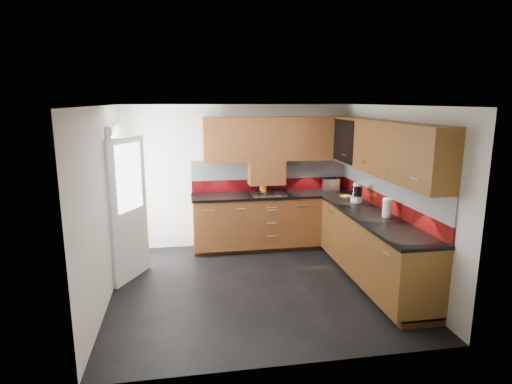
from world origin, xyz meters
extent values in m
cube|color=black|center=(0.00, 0.00, -0.01)|extent=(4.00, 3.80, 0.02)
cube|color=white|center=(0.00, 0.00, 2.45)|extent=(4.00, 3.80, 0.10)
cube|color=silver|center=(0.00, 1.84, 1.20)|extent=(4.00, 0.08, 2.64)
cube|color=silver|center=(0.00, -1.84, 1.20)|extent=(4.00, 0.08, 2.64)
cube|color=silver|center=(-1.94, 0.00, 1.20)|extent=(0.08, 3.80, 2.64)
cube|color=silver|center=(1.94, 0.00, 1.20)|extent=(0.08, 3.80, 2.64)
cube|color=brown|center=(0.55, 1.50, 0.48)|extent=(2.70, 0.60, 0.95)
cube|color=#593515|center=(1.60, -0.10, 0.48)|extent=(0.60, 2.60, 0.95)
cube|color=#3E2211|center=(0.55, 1.53, 0.05)|extent=(2.70, 0.54, 0.10)
cube|color=#3E2211|center=(1.63, -0.10, 0.05)|extent=(0.54, 2.60, 0.10)
cube|color=black|center=(0.54, 1.49, 0.92)|extent=(2.72, 0.62, 0.04)
cube|color=black|center=(1.59, -0.12, 0.92)|extent=(0.62, 2.60, 0.04)
cube|color=maroon|center=(0.55, 1.79, 1.04)|extent=(2.70, 0.02, 0.20)
cube|color=silver|center=(0.55, 1.79, 1.31)|extent=(2.70, 0.02, 0.34)
cube|color=maroon|center=(1.89, 0.20, 1.04)|extent=(0.02, 3.20, 0.20)
cube|color=silver|center=(1.89, 0.20, 1.31)|extent=(0.02, 3.20, 0.34)
cube|color=brown|center=(0.65, 1.64, 1.84)|extent=(2.50, 0.33, 0.72)
cube|color=#593515|center=(1.73, 0.04, 1.84)|extent=(0.33, 2.87, 0.72)
cube|color=silver|center=(0.50, 1.46, 1.63)|extent=(1.80, 0.01, 0.16)
cube|color=silver|center=(1.56, 0.00, 1.63)|extent=(0.01, 2.00, 0.16)
cube|color=brown|center=(0.45, 1.64, 1.28)|extent=(0.60, 0.33, 0.40)
cube|color=black|center=(1.56, 1.07, 1.84)|extent=(0.01, 0.80, 0.66)
cube|color=#FFD18C|center=(1.87, 1.07, 1.84)|extent=(0.01, 0.76, 0.64)
cube|color=black|center=(1.73, 1.07, 1.86)|extent=(0.29, 0.76, 0.01)
cylinder|color=black|center=(1.73, 0.82, 1.96)|extent=(0.07, 0.07, 0.16)
cylinder|color=black|center=(1.73, 0.97, 1.96)|extent=(0.07, 0.07, 0.16)
cylinder|color=white|center=(1.73, 1.12, 1.96)|extent=(0.07, 0.07, 0.16)
cylinder|color=black|center=(1.73, 1.27, 1.96)|extent=(0.07, 0.07, 0.16)
cube|color=white|center=(-1.86, 0.90, 1.02)|extent=(0.06, 0.95, 2.04)
cube|color=white|center=(-1.68, 0.55, 1.00)|extent=(0.42, 0.73, 1.98)
cube|color=white|center=(-1.65, 0.55, 1.45)|extent=(0.28, 0.50, 0.90)
cube|color=silver|center=(0.45, 1.48, 0.95)|extent=(0.56, 0.48, 0.02)
torus|color=black|center=(0.30, 1.36, 0.98)|extent=(0.13, 0.13, 0.02)
torus|color=black|center=(0.60, 1.36, 0.98)|extent=(0.13, 0.13, 0.02)
torus|color=black|center=(0.30, 1.60, 0.98)|extent=(0.13, 0.13, 0.02)
torus|color=black|center=(0.60, 1.60, 0.98)|extent=(0.13, 0.13, 0.02)
cube|color=black|center=(0.45, 1.25, 0.96)|extent=(0.43, 0.04, 0.02)
cylinder|color=orange|center=(0.39, 1.60, 1.01)|extent=(0.11, 0.11, 0.14)
cylinder|color=brown|center=(0.38, 1.61, 1.18)|extent=(0.05, 0.02, 0.27)
cylinder|color=brown|center=(0.39, 1.61, 1.17)|extent=(0.05, 0.02, 0.25)
cylinder|color=brown|center=(0.38, 1.61, 1.19)|extent=(0.05, 0.04, 0.29)
cylinder|color=brown|center=(0.40, 1.61, 1.16)|extent=(0.04, 0.04, 0.24)
cylinder|color=brown|center=(0.37, 1.60, 1.17)|extent=(0.03, 0.05, 0.26)
cube|color=silver|center=(1.57, 1.60, 1.04)|extent=(0.31, 0.21, 0.20)
cube|color=black|center=(1.57, 1.60, 1.14)|extent=(0.22, 0.05, 0.01)
cube|color=black|center=(1.57, 1.65, 1.14)|extent=(0.22, 0.05, 0.01)
cylinder|color=white|center=(1.66, 0.68, 0.99)|extent=(0.18, 0.18, 0.10)
cylinder|color=black|center=(1.66, 0.68, 1.12)|extent=(0.17, 0.17, 0.16)
cylinder|color=white|center=(1.66, 0.68, 1.22)|extent=(0.12, 0.12, 0.04)
cylinder|color=white|center=(1.73, -0.19, 1.06)|extent=(0.13, 0.13, 0.25)
cube|color=orange|center=(1.65, 1.08, 0.95)|extent=(0.19, 0.17, 0.02)
camera|label=1|loc=(-0.92, -5.32, 2.46)|focal=30.00mm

